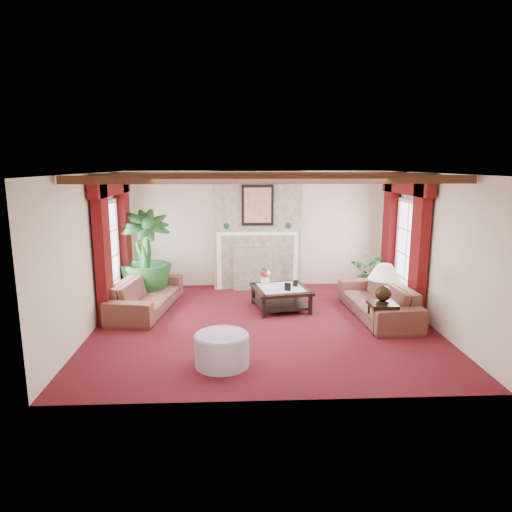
{
  "coord_description": "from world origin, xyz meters",
  "views": [
    {
      "loc": [
        -0.5,
        -7.88,
        2.86
      ],
      "look_at": [
        -0.12,
        0.4,
        1.18
      ],
      "focal_mm": 32.0,
      "sensor_mm": 36.0,
      "label": 1
    }
  ],
  "objects_px": {
    "potted_palm": "(147,275)",
    "sofa_left": "(146,288)",
    "sofa_right": "(378,294)",
    "ottoman": "(222,350)",
    "side_table": "(382,317)",
    "coffee_table": "(281,298)"
  },
  "relations": [
    {
      "from": "potted_palm",
      "to": "sofa_left",
      "type": "bearing_deg",
      "value": -80.01
    },
    {
      "from": "side_table",
      "to": "ottoman",
      "type": "distance_m",
      "value": 2.97
    },
    {
      "from": "potted_palm",
      "to": "sofa_right",
      "type": "bearing_deg",
      "value": -16.06
    },
    {
      "from": "sofa_left",
      "to": "side_table",
      "type": "distance_m",
      "value": 4.51
    },
    {
      "from": "potted_palm",
      "to": "coffee_table",
      "type": "bearing_deg",
      "value": -15.67
    },
    {
      "from": "sofa_left",
      "to": "sofa_right",
      "type": "xyz_separation_m",
      "value": [
        4.46,
        -0.59,
        -0.0
      ]
    },
    {
      "from": "sofa_right",
      "to": "ottoman",
      "type": "bearing_deg",
      "value": -58.79
    },
    {
      "from": "side_table",
      "to": "potted_palm",
      "type": "bearing_deg",
      "value": 153.99
    },
    {
      "from": "ottoman",
      "to": "sofa_right",
      "type": "bearing_deg",
      "value": 34.94
    },
    {
      "from": "sofa_left",
      "to": "ottoman",
      "type": "height_order",
      "value": "sofa_left"
    },
    {
      "from": "sofa_left",
      "to": "side_table",
      "type": "relative_size",
      "value": 4.46
    },
    {
      "from": "coffee_table",
      "to": "side_table",
      "type": "xyz_separation_m",
      "value": [
        1.61,
        -1.37,
        0.05
      ]
    },
    {
      "from": "sofa_right",
      "to": "coffee_table",
      "type": "relative_size",
      "value": 2.18
    },
    {
      "from": "sofa_left",
      "to": "ottoman",
      "type": "relative_size",
      "value": 2.98
    },
    {
      "from": "side_table",
      "to": "sofa_right",
      "type": "bearing_deg",
      "value": 77.28
    },
    {
      "from": "sofa_right",
      "to": "ottoman",
      "type": "height_order",
      "value": "sofa_right"
    },
    {
      "from": "potted_palm",
      "to": "coffee_table",
      "type": "xyz_separation_m",
      "value": [
        2.8,
        -0.78,
        -0.32
      ]
    },
    {
      "from": "sofa_left",
      "to": "ottoman",
      "type": "xyz_separation_m",
      "value": [
        1.56,
        -2.61,
        -0.22
      ]
    },
    {
      "from": "sofa_left",
      "to": "sofa_right",
      "type": "bearing_deg",
      "value": -89.17
    },
    {
      "from": "sofa_left",
      "to": "potted_palm",
      "type": "bearing_deg",
      "value": 18.3
    },
    {
      "from": "sofa_left",
      "to": "potted_palm",
      "type": "xyz_separation_m",
      "value": [
        -0.13,
        0.74,
        0.09
      ]
    },
    {
      "from": "coffee_table",
      "to": "side_table",
      "type": "distance_m",
      "value": 2.11
    }
  ]
}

